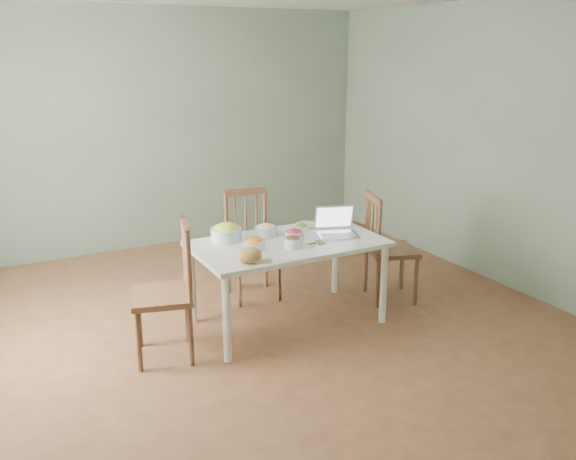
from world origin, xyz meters
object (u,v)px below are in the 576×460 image
chair_right (392,247)px  bowl_squash (226,232)px  chair_far (253,246)px  laptop (338,223)px  chair_left (162,293)px  bread_boule (250,255)px  dining_table (288,283)px

chair_right → bowl_squash: bearing=99.9°
chair_far → laptop: chair_far is taller
chair_far → laptop: size_ratio=2.95×
chair_left → bread_boule: size_ratio=5.61×
bread_boule → laptop: laptop is taller
bread_boule → laptop: size_ratio=0.55×
chair_far → chair_right: (1.11, -0.64, -0.00)m
dining_table → laptop: size_ratio=4.56×
chair_left → chair_right: size_ratio=1.04×
chair_left → bread_boule: chair_left is taller
chair_left → bread_boule: (0.61, -0.24, 0.27)m
bowl_squash → laptop: (0.89, -0.32, 0.04)m
chair_far → bowl_squash: bearing=-130.6°
chair_left → laptop: (1.55, 0.01, 0.32)m
chair_far → bowl_squash: chair_far is taller
laptop → bread_boule: bearing=-145.5°
dining_table → laptop: laptop is taller
chair_far → dining_table: bearing=-81.3°
chair_left → chair_right: (2.19, 0.08, -0.02)m
chair_right → bowl_squash: 1.57m
chair_right → chair_far: bearing=79.4°
laptop → dining_table: bearing=-167.7°
chair_far → chair_left: bearing=-139.8°
bowl_squash → chair_far: bearing=42.8°
chair_far → bread_boule: chair_far is taller
chair_far → chair_right: size_ratio=1.00×
chair_left → bowl_squash: chair_left is taller
chair_far → chair_right: bearing=-23.3°
laptop → chair_far: bearing=143.4°
dining_table → bowl_squash: 0.67m
chair_right → bread_boule: 1.63m
dining_table → bread_boule: 0.72m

